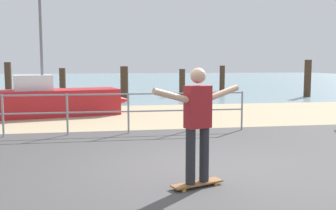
{
  "coord_description": "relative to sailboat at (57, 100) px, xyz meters",
  "views": [
    {
      "loc": [
        -1.44,
        -6.19,
        1.8
      ],
      "look_at": [
        -0.06,
        2.0,
        0.9
      ],
      "focal_mm": 41.59,
      "sensor_mm": 36.0,
      "label": 1
    }
  ],
  "objects": [
    {
      "name": "sailboat",
      "position": [
        0.0,
        0.0,
        0.0
      ],
      "size": [
        5.07,
        2.37,
        5.83
      ],
      "color": "#B21E23",
      "rests_on": "ground"
    },
    {
      "name": "railing_fence",
      "position": [
        -0.1,
        -3.81,
        0.17
      ],
      "size": [
        10.59,
        0.05,
        1.05
      ],
      "color": "gray",
      "rests_on": "ground"
    },
    {
      "name": "groyne_post_2",
      "position": [
        2.61,
        6.01,
        0.29
      ],
      "size": [
        0.39,
        0.39,
        1.63
      ],
      "primitive_type": "cylinder",
      "color": "#422D1E",
      "rests_on": "ground"
    },
    {
      "name": "groyne_post_5",
      "position": [
        12.18,
        5.37,
        0.45
      ],
      "size": [
        0.36,
        0.36,
        1.96
      ],
      "primitive_type": "cylinder",
      "color": "#422D1E",
      "rests_on": "ground"
    },
    {
      "name": "skateboarder",
      "position": [
        2.85,
        -8.28,
        0.49
      ],
      "size": [
        1.38,
        0.61,
        1.65
      ],
      "color": "#26262B",
      "rests_on": "skateboard"
    },
    {
      "name": "groyne_post_4",
      "position": [
        8.99,
        10.06,
        0.29
      ],
      "size": [
        0.33,
        0.33,
        1.63
      ],
      "primitive_type": "cylinder",
      "color": "#422D1E",
      "rests_on": "ground"
    },
    {
      "name": "sea_surface",
      "position": [
        2.96,
        27.59,
        -0.53
      ],
      "size": [
        72.0,
        50.0,
        0.04
      ],
      "primitive_type": "cube",
      "color": "#75939E",
      "rests_on": "ground"
    },
    {
      "name": "ground_plane",
      "position": [
        2.96,
        -8.41,
        -0.53
      ],
      "size": [
        24.0,
        10.0,
        0.04
      ],
      "primitive_type": "cube",
      "color": "#474444",
      "rests_on": "ground"
    },
    {
      "name": "beach_strip",
      "position": [
        2.96,
        -0.41,
        -0.53
      ],
      "size": [
        24.0,
        6.0,
        0.04
      ],
      "primitive_type": "cube",
      "color": "tan",
      "rests_on": "ground"
    },
    {
      "name": "skateboard",
      "position": [
        2.85,
        -8.28,
        -0.46
      ],
      "size": [
        0.82,
        0.48,
        0.08
      ],
      "color": "brown",
      "rests_on": "ground"
    },
    {
      "name": "groyne_post_0",
      "position": [
        -3.77,
        9.8,
        0.39
      ],
      "size": [
        0.38,
        0.38,
        1.84
      ],
      "primitive_type": "cylinder",
      "color": "#422D1E",
      "rests_on": "ground"
    },
    {
      "name": "groyne_post_1",
      "position": [
        -0.58,
        7.88,
        0.23
      ],
      "size": [
        0.33,
        0.33,
        1.52
      ],
      "primitive_type": "cylinder",
      "color": "#422D1E",
      "rests_on": "ground"
    },
    {
      "name": "groyne_post_3",
      "position": [
        5.8,
        7.1,
        0.21
      ],
      "size": [
        0.32,
        0.32,
        1.47
      ],
      "primitive_type": "cylinder",
      "color": "#422D1E",
      "rests_on": "ground"
    }
  ]
}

